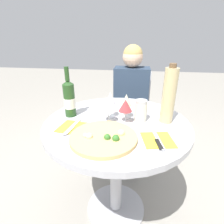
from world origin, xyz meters
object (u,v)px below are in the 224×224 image
dining_table (117,143)px  seated_diner (130,115)px  chair_behind_diner (130,117)px  pizza_large (104,137)px  wine_bottle (69,99)px  tall_carafe (169,96)px

dining_table → seated_diner: bearing=84.5°
chair_behind_diner → seated_diner: (-0.00, -0.14, 0.09)m
dining_table → chair_behind_diner: chair_behind_diner is taller
seated_diner → chair_behind_diner: bearing=-90.0°
pizza_large → wine_bottle: bearing=136.5°
dining_table → wine_bottle: bearing=172.6°
pizza_large → seated_diner: bearing=83.1°
wine_bottle → tall_carafe: 0.61m
dining_table → tall_carafe: 0.44m
dining_table → tall_carafe: tall_carafe is taller
dining_table → chair_behind_diner: (0.06, 0.77, -0.16)m
seated_diner → dining_table: bearing=84.5°
chair_behind_diner → seated_diner: 0.17m
dining_table → chair_behind_diner: size_ratio=0.96×
dining_table → seated_diner: size_ratio=0.74×
seated_diner → wine_bottle: bearing=57.8°
dining_table → wine_bottle: 0.42m
pizza_large → wine_bottle: wine_bottle is taller
chair_behind_diner → seated_diner: bearing=90.0°
chair_behind_diner → pizza_large: (-0.10, -0.98, 0.34)m
pizza_large → dining_table: bearing=79.0°
chair_behind_diner → pizza_large: size_ratio=2.67×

